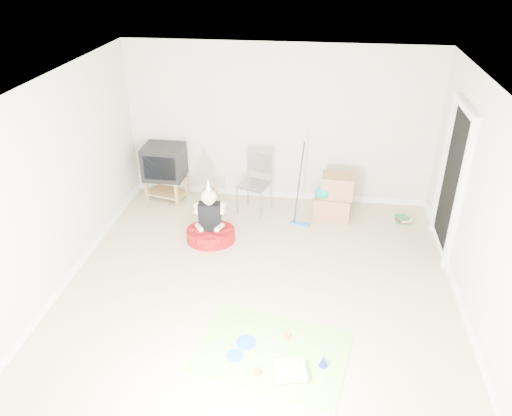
# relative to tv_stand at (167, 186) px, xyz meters

# --- Properties ---
(ground) EXTENTS (5.00, 5.00, 0.00)m
(ground) POSITION_rel_tv_stand_xyz_m (1.87, -2.17, -0.24)
(ground) COLOR #C6B48E
(ground) RESTS_ON ground
(doorway_recess) EXTENTS (0.02, 0.90, 2.05)m
(doorway_recess) POSITION_rel_tv_stand_xyz_m (4.35, -0.97, 0.78)
(doorway_recess) COLOR black
(doorway_recess) RESTS_ON ground
(tv_stand) EXTENTS (0.73, 0.55, 0.40)m
(tv_stand) POSITION_rel_tv_stand_xyz_m (0.00, 0.00, 0.00)
(tv_stand) COLOR olive
(tv_stand) RESTS_ON ground
(crt_tv) EXTENTS (0.66, 0.55, 0.56)m
(crt_tv) POSITION_rel_tv_stand_xyz_m (-0.00, 0.00, 0.44)
(crt_tv) COLOR black
(crt_tv) RESTS_ON tv_stand
(folding_chair) EXTENTS (0.57, 0.55, 1.01)m
(folding_chair) POSITION_rel_tv_stand_xyz_m (1.54, -0.26, 0.25)
(folding_chair) COLOR gray
(folding_chair) RESTS_ON ground
(cardboard_boxes) EXTENTS (0.62, 0.50, 0.72)m
(cardboard_boxes) POSITION_rel_tv_stand_xyz_m (2.82, -0.25, 0.10)
(cardboard_boxes) COLOR #A4714F
(cardboard_boxes) RESTS_ON ground
(floor_mop) EXTENTS (0.33, 0.41, 1.25)m
(floor_mop) POSITION_rel_tv_stand_xyz_m (2.31, -0.59, 0.02)
(floor_mop) COLOR blue
(floor_mop) RESTS_ON ground
(book_pile) EXTENTS (0.22, 0.25, 0.10)m
(book_pile) POSITION_rel_tv_stand_xyz_m (3.92, -0.26, -0.20)
(book_pile) COLOR #257143
(book_pile) RESTS_ON ground
(seated_woman) EXTENTS (0.80, 0.80, 1.02)m
(seated_woman) POSITION_rel_tv_stand_xyz_m (1.02, -1.23, -0.02)
(seated_woman) COLOR #9F0E11
(seated_woman) RESTS_ON ground
(party_mat) EXTENTS (1.83, 1.48, 0.01)m
(party_mat) POSITION_rel_tv_stand_xyz_m (2.16, -3.34, -0.24)
(party_mat) COLOR #FF359E
(party_mat) RESTS_ON ground
(birthday_cake) EXTENTS (0.36, 0.31, 0.15)m
(birthday_cake) POSITION_rel_tv_stand_xyz_m (2.38, -3.65, -0.20)
(birthday_cake) COLOR silver
(birthday_cake) RESTS_ON party_mat
(blue_plate_near) EXTENTS (0.25, 0.25, 0.01)m
(blue_plate_near) POSITION_rel_tv_stand_xyz_m (1.86, -3.27, -0.23)
(blue_plate_near) COLOR blue
(blue_plate_near) RESTS_ON party_mat
(blue_plate_far) EXTENTS (0.21, 0.21, 0.01)m
(blue_plate_far) POSITION_rel_tv_stand_xyz_m (1.77, -3.47, -0.23)
(blue_plate_far) COLOR blue
(blue_plate_far) RESTS_ON party_mat
(orange_cup_near) EXTENTS (0.07, 0.07, 0.07)m
(orange_cup_near) POSITION_rel_tv_stand_xyz_m (2.31, -3.15, -0.20)
(orange_cup_near) COLOR orange
(orange_cup_near) RESTS_ON party_mat
(orange_cup_far) EXTENTS (0.10, 0.10, 0.08)m
(orange_cup_far) POSITION_rel_tv_stand_xyz_m (2.05, -3.70, -0.20)
(orange_cup_far) COLOR orange
(orange_cup_far) RESTS_ON party_mat
(blue_party_hat) EXTENTS (0.11, 0.11, 0.14)m
(blue_party_hat) POSITION_rel_tv_stand_xyz_m (2.72, -3.49, -0.17)
(blue_party_hat) COLOR #1B2CC0
(blue_party_hat) RESTS_ON party_mat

